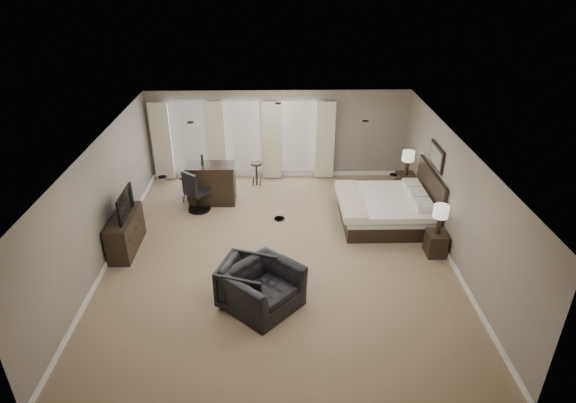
{
  "coord_description": "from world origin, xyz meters",
  "views": [
    {
      "loc": [
        -0.01,
        -9.06,
        6.01
      ],
      "look_at": [
        0.2,
        0.4,
        1.1
      ],
      "focal_mm": 30.0,
      "sensor_mm": 36.0,
      "label": 1
    }
  ],
  "objects_px": {
    "bed": "(384,197)",
    "lamp_near": "(440,220)",
    "armchair_near": "(263,282)",
    "bar_stool_right": "(257,174)",
    "nightstand_far": "(405,185)",
    "bar_stool_left": "(187,188)",
    "dresser": "(126,233)",
    "armchair_far": "(247,281)",
    "nightstand_near": "(436,243)",
    "desk_chair": "(198,191)",
    "tv": "(122,213)",
    "bar_counter": "(212,184)",
    "lamp_far": "(408,163)"
  },
  "relations": [
    {
      "from": "lamp_far",
      "to": "bar_counter",
      "type": "distance_m",
      "value": 5.27
    },
    {
      "from": "bed",
      "to": "dresser",
      "type": "height_order",
      "value": "bed"
    },
    {
      "from": "armchair_far",
      "to": "bar_stool_right",
      "type": "relative_size",
      "value": 1.39
    },
    {
      "from": "armchair_near",
      "to": "armchair_far",
      "type": "height_order",
      "value": "armchair_near"
    },
    {
      "from": "bed",
      "to": "desk_chair",
      "type": "height_order",
      "value": "bed"
    },
    {
      "from": "tv",
      "to": "armchair_near",
      "type": "xyz_separation_m",
      "value": [
        3.14,
        -2.08,
        -0.36
      ]
    },
    {
      "from": "lamp_far",
      "to": "desk_chair",
      "type": "distance_m",
      "value": 5.62
    },
    {
      "from": "lamp_far",
      "to": "armchair_near",
      "type": "bearing_deg",
      "value": -129.29
    },
    {
      "from": "lamp_near",
      "to": "bar_stool_right",
      "type": "relative_size",
      "value": 0.98
    },
    {
      "from": "bar_counter",
      "to": "bar_stool_left",
      "type": "distance_m",
      "value": 0.74
    },
    {
      "from": "bed",
      "to": "lamp_near",
      "type": "bearing_deg",
      "value": -58.46
    },
    {
      "from": "armchair_near",
      "to": "armchair_far",
      "type": "xyz_separation_m",
      "value": [
        -0.31,
        0.16,
        -0.08
      ]
    },
    {
      "from": "nightstand_near",
      "to": "bar_stool_right",
      "type": "distance_m",
      "value": 5.52
    },
    {
      "from": "nightstand_far",
      "to": "bar_stool_left",
      "type": "height_order",
      "value": "bar_stool_left"
    },
    {
      "from": "dresser",
      "to": "armchair_far",
      "type": "distance_m",
      "value": 3.42
    },
    {
      "from": "nightstand_far",
      "to": "dresser",
      "type": "bearing_deg",
      "value": -159.85
    },
    {
      "from": "bed",
      "to": "lamp_near",
      "type": "height_order",
      "value": "bed"
    },
    {
      "from": "nightstand_near",
      "to": "lamp_near",
      "type": "relative_size",
      "value": 0.79
    },
    {
      "from": "nightstand_far",
      "to": "armchair_far",
      "type": "height_order",
      "value": "armchair_far"
    },
    {
      "from": "bar_stool_right",
      "to": "dresser",
      "type": "bearing_deg",
      "value": -130.17
    },
    {
      "from": "dresser",
      "to": "bar_stool_right",
      "type": "distance_m",
      "value": 4.37
    },
    {
      "from": "nightstand_far",
      "to": "desk_chair",
      "type": "distance_m",
      "value": 5.61
    },
    {
      "from": "armchair_far",
      "to": "dresser",
      "type": "bearing_deg",
      "value": 74.31
    },
    {
      "from": "armchair_near",
      "to": "desk_chair",
      "type": "height_order",
      "value": "desk_chair"
    },
    {
      "from": "bed",
      "to": "nightstand_near",
      "type": "bearing_deg",
      "value": -58.46
    },
    {
      "from": "bed",
      "to": "nightstand_far",
      "type": "distance_m",
      "value": 1.74
    },
    {
      "from": "nightstand_far",
      "to": "armchair_far",
      "type": "bearing_deg",
      "value": -132.51
    },
    {
      "from": "lamp_near",
      "to": "bar_stool_left",
      "type": "distance_m",
      "value": 6.58
    },
    {
      "from": "nightstand_far",
      "to": "lamp_far",
      "type": "bearing_deg",
      "value": 0.0
    },
    {
      "from": "lamp_near",
      "to": "armchair_far",
      "type": "bearing_deg",
      "value": -159.07
    },
    {
      "from": "tv",
      "to": "bar_stool_right",
      "type": "height_order",
      "value": "tv"
    },
    {
      "from": "bar_stool_left",
      "to": "bar_stool_right",
      "type": "bearing_deg",
      "value": 27.05
    },
    {
      "from": "lamp_near",
      "to": "armchair_near",
      "type": "xyz_separation_m",
      "value": [
        -3.78,
        -1.72,
        -0.31
      ]
    },
    {
      "from": "bar_counter",
      "to": "bed",
      "type": "bearing_deg",
      "value": -15.06
    },
    {
      "from": "lamp_near",
      "to": "bar_counter",
      "type": "bearing_deg",
      "value": 153.44
    },
    {
      "from": "lamp_near",
      "to": "bar_stool_left",
      "type": "bearing_deg",
      "value": 155.15
    },
    {
      "from": "lamp_near",
      "to": "armchair_near",
      "type": "relative_size",
      "value": 0.53
    },
    {
      "from": "armchair_near",
      "to": "bar_stool_right",
      "type": "height_order",
      "value": "armchair_near"
    },
    {
      "from": "armchair_near",
      "to": "bar_stool_left",
      "type": "height_order",
      "value": "armchair_near"
    },
    {
      "from": "nightstand_near",
      "to": "dresser",
      "type": "distance_m",
      "value": 6.93
    },
    {
      "from": "armchair_near",
      "to": "armchair_far",
      "type": "distance_m",
      "value": 0.36
    },
    {
      "from": "lamp_near",
      "to": "bar_counter",
      "type": "height_order",
      "value": "lamp_near"
    },
    {
      "from": "nightstand_near",
      "to": "bar_counter",
      "type": "height_order",
      "value": "bar_counter"
    },
    {
      "from": "nightstand_far",
      "to": "bar_counter",
      "type": "bearing_deg",
      "value": -176.97
    },
    {
      "from": "bed",
      "to": "nightstand_far",
      "type": "height_order",
      "value": "bed"
    },
    {
      "from": "lamp_near",
      "to": "bar_stool_left",
      "type": "relative_size",
      "value": 0.94
    },
    {
      "from": "lamp_near",
      "to": "tv",
      "type": "distance_m",
      "value": 6.93
    },
    {
      "from": "lamp_near",
      "to": "desk_chair",
      "type": "bearing_deg",
      "value": 158.56
    },
    {
      "from": "tv",
      "to": "armchair_far",
      "type": "distance_m",
      "value": 3.45
    },
    {
      "from": "nightstand_far",
      "to": "dresser",
      "type": "height_order",
      "value": "dresser"
    }
  ]
}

